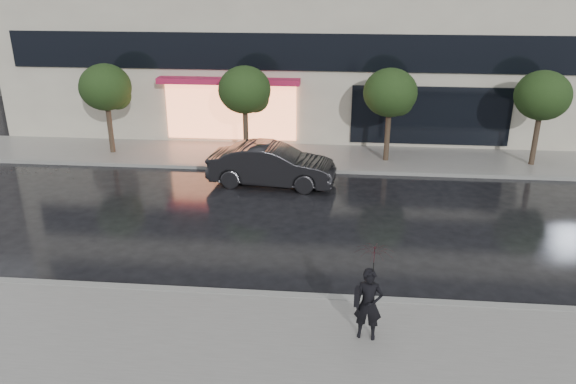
# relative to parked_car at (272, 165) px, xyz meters

# --- Properties ---
(ground) EXTENTS (120.00, 120.00, 0.00)m
(ground) POSITION_rel_parked_car_xyz_m (1.51, -6.94, -0.79)
(ground) COLOR black
(ground) RESTS_ON ground
(sidewalk_near) EXTENTS (60.00, 4.50, 0.12)m
(sidewalk_near) POSITION_rel_parked_car_xyz_m (1.51, -10.19, -0.73)
(sidewalk_near) COLOR slate
(sidewalk_near) RESTS_ON ground
(sidewalk_far) EXTENTS (60.00, 3.50, 0.12)m
(sidewalk_far) POSITION_rel_parked_car_xyz_m (1.51, 3.31, -0.73)
(sidewalk_far) COLOR slate
(sidewalk_far) RESTS_ON ground
(curb_near) EXTENTS (60.00, 0.25, 0.14)m
(curb_near) POSITION_rel_parked_car_xyz_m (1.51, -7.94, -0.72)
(curb_near) COLOR gray
(curb_near) RESTS_ON ground
(curb_far) EXTENTS (60.00, 0.25, 0.14)m
(curb_far) POSITION_rel_parked_car_xyz_m (1.51, 1.56, -0.72)
(curb_far) COLOR gray
(curb_far) RESTS_ON ground
(tree_far_west) EXTENTS (2.20, 2.20, 3.99)m
(tree_far_west) POSITION_rel_parked_car_xyz_m (-7.43, 3.09, 2.14)
(tree_far_west) COLOR #33261C
(tree_far_west) RESTS_ON ground
(tree_mid_west) EXTENTS (2.20, 2.20, 3.99)m
(tree_mid_west) POSITION_rel_parked_car_xyz_m (-1.43, 3.09, 2.14)
(tree_mid_west) COLOR #33261C
(tree_mid_west) RESTS_ON ground
(tree_mid_east) EXTENTS (2.20, 2.20, 3.99)m
(tree_mid_east) POSITION_rel_parked_car_xyz_m (4.57, 3.09, 2.14)
(tree_mid_east) COLOR #33261C
(tree_mid_east) RESTS_ON ground
(tree_far_east) EXTENTS (2.20, 2.20, 3.99)m
(tree_far_east) POSITION_rel_parked_car_xyz_m (10.57, 3.09, 2.14)
(tree_far_east) COLOR #33261C
(tree_far_east) RESTS_ON ground
(parked_car) EXTENTS (4.90, 2.09, 1.57)m
(parked_car) POSITION_rel_parked_car_xyz_m (0.00, 0.00, 0.00)
(parked_car) COLOR black
(parked_car) RESTS_ON ground
(pedestrian_with_umbrella) EXTENTS (0.91, 0.92, 2.25)m
(pedestrian_with_umbrella) POSITION_rel_parked_car_xyz_m (3.27, -9.48, 0.74)
(pedestrian_with_umbrella) COLOR black
(pedestrian_with_umbrella) RESTS_ON sidewalk_near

